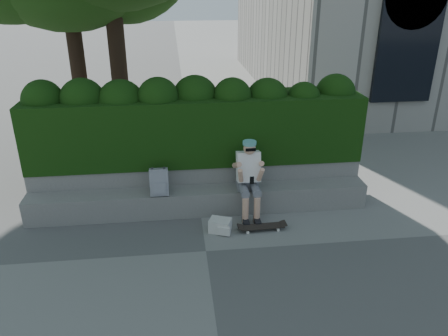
{
  "coord_description": "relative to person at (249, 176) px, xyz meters",
  "views": [
    {
      "loc": [
        -0.39,
        -5.66,
        3.87
      ],
      "look_at": [
        0.4,
        1.0,
        0.95
      ],
      "focal_mm": 35.0,
      "sensor_mm": 36.0,
      "label": 1
    }
  ],
  "objects": [
    {
      "name": "bench_ledge",
      "position": [
        -0.84,
        0.18,
        -0.53
      ],
      "size": [
        6.0,
        0.45,
        0.45
      ],
      "primitive_type": "cube",
      "color": "gray",
      "rests_on": "ground"
    },
    {
      "name": "hedge",
      "position": [
        -0.84,
        0.88,
        0.6
      ],
      "size": [
        6.0,
        1.0,
        1.2
      ],
      "primitive_type": "cube",
      "color": "black",
      "rests_on": "planter_wall"
    },
    {
      "name": "planter_wall",
      "position": [
        -0.84,
        0.66,
        -0.38
      ],
      "size": [
        6.0,
        0.5,
        0.75
      ],
      "primitive_type": "cube",
      "color": "gray",
      "rests_on": "ground"
    },
    {
      "name": "ground",
      "position": [
        -0.84,
        -1.07,
        -0.75
      ],
      "size": [
        80.0,
        80.0,
        0.0
      ],
      "primitive_type": "plane",
      "color": "slate",
      "rests_on": "ground"
    },
    {
      "name": "skateboard",
      "position": [
        0.14,
        -0.56,
        -0.69
      ],
      "size": [
        0.74,
        0.21,
        0.08
      ],
      "rotation": [
        0.0,
        0.0,
        0.03
      ],
      "color": "black",
      "rests_on": "ground"
    },
    {
      "name": "backpack_plaid",
      "position": [
        -1.54,
        0.08,
        -0.07
      ],
      "size": [
        0.32,
        0.17,
        0.46
      ],
      "primitive_type": "cube",
      "rotation": [
        0.0,
        0.0,
        0.01
      ],
      "color": "#A6A7AB",
      "rests_on": "bench_ledge"
    },
    {
      "name": "backpack_ground",
      "position": [
        -0.56,
        -0.52,
        -0.64
      ],
      "size": [
        0.41,
        0.35,
        0.22
      ],
      "primitive_type": "cube",
      "rotation": [
        0.0,
        0.0,
        -0.38
      ],
      "color": "silver",
      "rests_on": "ground"
    },
    {
      "name": "person",
      "position": [
        0.0,
        0.0,
        0.0
      ],
      "size": [
        0.4,
        0.76,
        1.38
      ],
      "color": "slate",
      "rests_on": "ground"
    }
  ]
}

